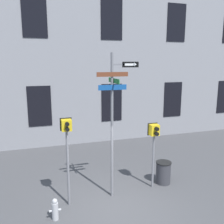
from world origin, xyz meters
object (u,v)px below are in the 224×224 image
pedestrian_signal_right (154,138)px  pedestrian_signal_left (67,139)px  fire_hydrant (55,209)px  trash_bin (163,172)px  street_sign_pole (114,114)px

pedestrian_signal_right → pedestrian_signal_left: bearing=-175.4°
fire_hydrant → trash_bin: trash_bin is taller
fire_hydrant → street_sign_pole: bearing=20.2°
street_sign_pole → trash_bin: bearing=8.3°
street_sign_pole → trash_bin: street_sign_pole is taller
pedestrian_signal_right → fire_hydrant: 4.06m
street_sign_pole → pedestrian_signal_right: bearing=5.2°
street_sign_pole → pedestrian_signal_right: 1.86m
pedestrian_signal_right → street_sign_pole: bearing=-174.8°
street_sign_pole → pedestrian_signal_left: size_ratio=1.69×
fire_hydrant → trash_bin: size_ratio=0.78×
fire_hydrant → trash_bin: bearing=14.4°
street_sign_pole → fire_hydrant: size_ratio=7.31×
pedestrian_signal_left → trash_bin: size_ratio=3.38×
trash_bin → pedestrian_signal_left: bearing=-173.6°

